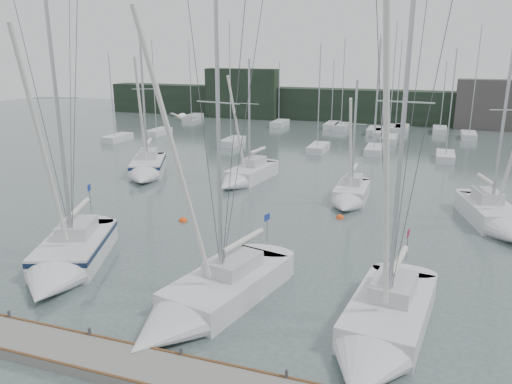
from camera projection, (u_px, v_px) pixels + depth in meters
ground at (184, 304)px, 22.65m from camera, size 160.00×160.00×0.00m
dock at (120, 363)px, 18.06m from camera, size 24.00×2.00×0.40m
far_treeline at (366, 106)px, 78.17m from camera, size 90.00×4.00×5.00m
far_building_left at (242, 94)px, 82.30m from camera, size 12.00×3.00×8.00m
far_building_right at (493, 105)px, 70.36m from camera, size 10.00×3.00×7.00m
mast_forest at (349, 135)px, 64.11m from camera, size 56.42×26.09×14.90m
sailboat_near_left at (65, 261)px, 25.65m from camera, size 6.05×9.35×14.93m
sailboat_near_center at (199, 305)px, 21.51m from camera, size 5.16×10.02×15.40m
sailboat_near_right at (379, 335)px, 19.17m from camera, size 3.99×9.53×15.78m
sailboat_mid_a at (146, 170)px, 44.97m from camera, size 5.99×8.84×12.88m
sailboat_mid_b at (243, 177)px, 42.75m from camera, size 3.59×8.33×11.15m
sailboat_mid_c at (349, 197)px, 37.02m from camera, size 2.38×6.60×9.74m
sailboat_mid_e at (497, 220)px, 31.88m from camera, size 4.63×8.49×12.47m
buoy_a at (183, 221)px, 33.53m from camera, size 0.58×0.58×0.58m
buoy_b at (340, 218)px, 34.15m from camera, size 0.53×0.53×0.53m
seagull at (182, 116)px, 17.43m from camera, size 1.04×0.49×0.21m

